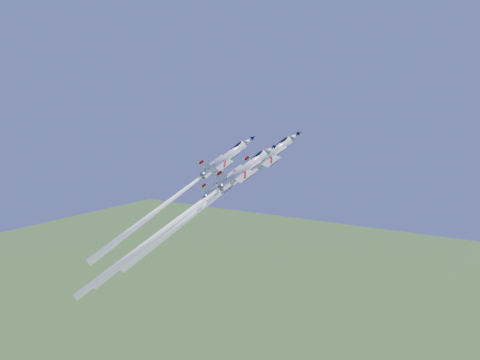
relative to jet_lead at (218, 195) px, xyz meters
The scene contains 4 objects.
jet_lead is the anchor object (origin of this frame).
jet_left 9.44m from the jet_lead, 155.65° to the right, with size 24.34×28.62×32.59m.
jet_right 13.39m from the jet_lead, 78.93° to the right, with size 23.98×28.23×32.23m.
jet_slot 12.74m from the jet_lead, 118.37° to the right, with size 24.28×28.72×33.18m.
Camera 1 is at (63.94, -100.80, 98.27)m, focal length 40.00 mm.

